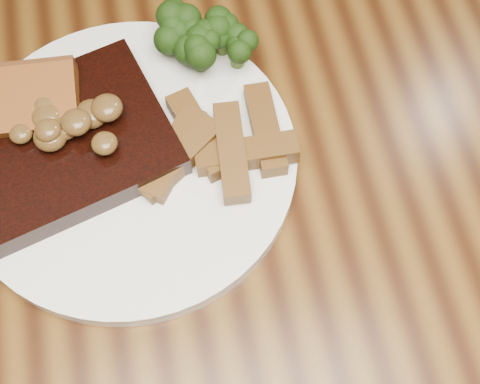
# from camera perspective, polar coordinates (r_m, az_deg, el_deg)

# --- Properties ---
(ground) EXTENTS (4.50, 4.50, 0.00)m
(ground) POSITION_cam_1_polar(r_m,az_deg,el_deg) (1.27, -0.13, -15.03)
(ground) COLOR #34140C
(ground) RESTS_ON ground
(dining_table) EXTENTS (1.60, 0.90, 0.75)m
(dining_table) POSITION_cam_1_polar(r_m,az_deg,el_deg) (0.64, -0.25, -4.27)
(dining_table) COLOR #553511
(dining_table) RESTS_ON ground
(plate) EXTENTS (0.31, 0.31, 0.01)m
(plate) POSITION_cam_1_polar(r_m,az_deg,el_deg) (0.57, -9.36, 2.62)
(plate) COLOR white
(plate) RESTS_ON dining_table
(steak) EXTENTS (0.21, 0.18, 0.03)m
(steak) POSITION_cam_1_polar(r_m,az_deg,el_deg) (0.57, -15.16, 3.77)
(steak) COLOR black
(steak) RESTS_ON plate
(steak_bone) EXTENTS (0.16, 0.06, 0.02)m
(steak_bone) POSITION_cam_1_polar(r_m,az_deg,el_deg) (0.54, -14.53, -1.87)
(steak_bone) COLOR beige
(steak_bone) RESTS_ON plate
(mushroom_pile) EXTENTS (0.07, 0.07, 0.03)m
(mushroom_pile) POSITION_cam_1_polar(r_m,az_deg,el_deg) (0.55, -14.82, 5.53)
(mushroom_pile) COLOR #543D1A
(mushroom_pile) RESTS_ON steak
(garlic_bread) EXTENTS (0.11, 0.06, 0.02)m
(garlic_bread) POSITION_cam_1_polar(r_m,az_deg,el_deg) (0.60, -18.17, 6.12)
(garlic_bread) COLOR brown
(garlic_bread) RESTS_ON plate
(potato_wedges) EXTENTS (0.11, 0.11, 0.02)m
(potato_wedges) POSITION_cam_1_polar(r_m,az_deg,el_deg) (0.56, -3.35, 5.96)
(potato_wedges) COLOR brown
(potato_wedges) RESTS_ON plate
(broccoli_cluster) EXTENTS (0.07, 0.07, 0.04)m
(broccoli_cluster) POSITION_cam_1_polar(r_m,az_deg,el_deg) (0.60, -3.72, 12.13)
(broccoli_cluster) COLOR black
(broccoli_cluster) RESTS_ON plate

